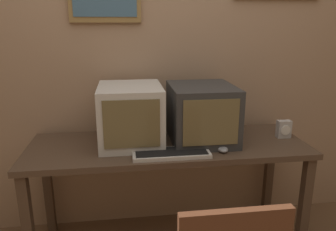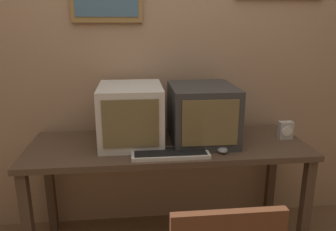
{
  "view_description": "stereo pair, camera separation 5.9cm",
  "coord_description": "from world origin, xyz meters",
  "px_view_note": "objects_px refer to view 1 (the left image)",
  "views": [
    {
      "loc": [
        -0.27,
        -1.07,
        1.49
      ],
      "look_at": [
        0.0,
        0.87,
        0.93
      ],
      "focal_mm": 35.0,
      "sensor_mm": 36.0,
      "label": 1
    },
    {
      "loc": [
        -0.21,
        -1.08,
        1.49
      ],
      "look_at": [
        0.0,
        0.87,
        0.93
      ],
      "focal_mm": 35.0,
      "sensor_mm": 36.0,
      "label": 2
    }
  ],
  "objects_px": {
    "keyboard_main": "(171,153)",
    "mouse_near_keyboard": "(222,149)",
    "monitor_left": "(131,115)",
    "monitor_right": "(202,113)",
    "desk_clock": "(284,129)"
  },
  "relations": [
    {
      "from": "keyboard_main",
      "to": "mouse_near_keyboard",
      "type": "relative_size",
      "value": 4.45
    },
    {
      "from": "monitor_left",
      "to": "mouse_near_keyboard",
      "type": "xyz_separation_m",
      "value": [
        0.53,
        -0.23,
        -0.17
      ]
    },
    {
      "from": "monitor_left",
      "to": "keyboard_main",
      "type": "distance_m",
      "value": 0.37
    },
    {
      "from": "monitor_right",
      "to": "mouse_near_keyboard",
      "type": "distance_m",
      "value": 0.28
    },
    {
      "from": "monitor_left",
      "to": "desk_clock",
      "type": "height_order",
      "value": "monitor_left"
    },
    {
      "from": "monitor_left",
      "to": "keyboard_main",
      "type": "bearing_deg",
      "value": -48.03
    },
    {
      "from": "mouse_near_keyboard",
      "to": "desk_clock",
      "type": "bearing_deg",
      "value": 21.37
    },
    {
      "from": "monitor_left",
      "to": "desk_clock",
      "type": "xyz_separation_m",
      "value": [
        1.01,
        -0.04,
        -0.13
      ]
    },
    {
      "from": "keyboard_main",
      "to": "mouse_near_keyboard",
      "type": "distance_m",
      "value": 0.31
    },
    {
      "from": "keyboard_main",
      "to": "monitor_right",
      "type": "bearing_deg",
      "value": 44.94
    },
    {
      "from": "monitor_right",
      "to": "keyboard_main",
      "type": "height_order",
      "value": "monitor_right"
    },
    {
      "from": "mouse_near_keyboard",
      "to": "keyboard_main",
      "type": "bearing_deg",
      "value": -177.15
    },
    {
      "from": "monitor_left",
      "to": "monitor_right",
      "type": "relative_size",
      "value": 0.98
    },
    {
      "from": "keyboard_main",
      "to": "mouse_near_keyboard",
      "type": "height_order",
      "value": "mouse_near_keyboard"
    },
    {
      "from": "mouse_near_keyboard",
      "to": "desk_clock",
      "type": "xyz_separation_m",
      "value": [
        0.48,
        0.19,
        0.04
      ]
    }
  ]
}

